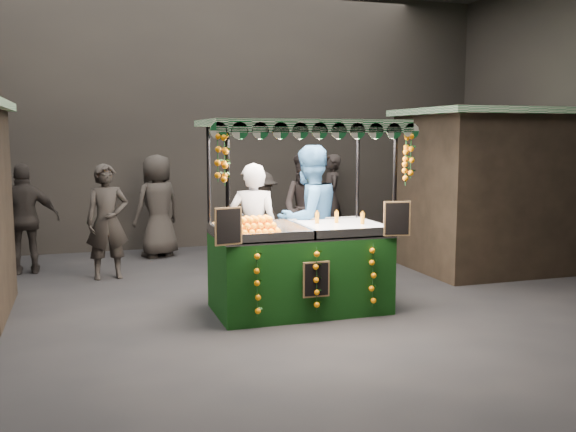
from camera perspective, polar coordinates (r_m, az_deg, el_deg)
name	(u,v)px	position (r m, az deg, el deg)	size (l,w,h in m)	color
ground	(265,313)	(7.97, -2.06, -8.67)	(12.00, 12.00, 0.00)	black
market_hall	(264,32)	(7.76, -2.17, 16.13)	(12.10, 10.10, 5.05)	black
neighbour_stall_right	(498,189)	(11.03, 18.21, 2.33)	(3.00, 2.20, 2.60)	black
juice_stall	(301,253)	(7.91, 1.16, -3.31)	(2.44, 1.43, 2.36)	black
vendor_grey	(253,231)	(8.54, -3.11, -1.35)	(0.77, 0.64, 1.82)	gray
vendor_blue	(309,220)	(8.77, 1.87, -0.36)	(1.20, 1.08, 2.05)	#27507E
shopper_0	(107,222)	(10.07, -15.83, -0.49)	(0.67, 0.47, 1.76)	black
shopper_1	(307,209)	(10.72, 1.73, 0.63)	(1.16, 1.16, 1.90)	#2C2524
shopper_2	(25,219)	(10.85, -22.42, -0.24)	(1.04, 0.46, 1.75)	black
shopper_3	(261,217)	(11.07, -2.43, -0.05)	(1.16, 0.95, 1.56)	black
shopper_4	(158,206)	(11.68, -11.56, 0.89)	(1.07, 0.93, 1.84)	black
shopper_5	(414,204)	(12.84, 11.17, 1.03)	(0.82, 1.60, 1.65)	#2C2523
shopper_6	(331,199)	(12.96, 3.88, 1.54)	(0.54, 0.72, 1.80)	#292221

